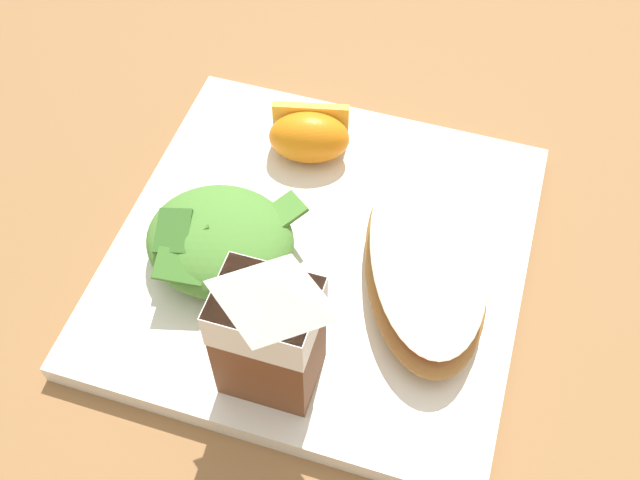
{
  "coord_description": "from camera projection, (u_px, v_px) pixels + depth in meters",
  "views": [
    {
      "loc": [
        -0.09,
        0.29,
        0.45
      ],
      "look_at": [
        0.0,
        0.0,
        0.03
      ],
      "focal_mm": 42.55,
      "sensor_mm": 36.0,
      "label": 1
    }
  ],
  "objects": [
    {
      "name": "green_salad_pile",
      "position": [
        220.0,
        240.0,
        0.51
      ],
      "size": [
        0.1,
        0.09,
        0.04
      ],
      "color": "#4C8433",
      "rests_on": "white_plate"
    },
    {
      "name": "milk_carton",
      "position": [
        276.0,
        328.0,
        0.42
      ],
      "size": [
        0.06,
        0.04,
        0.11
      ],
      "color": "brown",
      "rests_on": "white_plate"
    },
    {
      "name": "ground",
      "position": [
        320.0,
        261.0,
        0.54
      ],
      "size": [
        3.0,
        3.0,
        0.0
      ],
      "primitive_type": "plane",
      "color": "olive"
    },
    {
      "name": "orange_wedge_front",
      "position": [
        309.0,
        136.0,
        0.56
      ],
      "size": [
        0.07,
        0.05,
        0.04
      ],
      "color": "orange",
      "rests_on": "white_plate"
    },
    {
      "name": "cheesy_pizza_bread",
      "position": [
        426.0,
        259.0,
        0.5
      ],
      "size": [
        0.13,
        0.19,
        0.04
      ],
      "color": "#A87038",
      "rests_on": "white_plate"
    },
    {
      "name": "white_plate",
      "position": [
        320.0,
        255.0,
        0.53
      ],
      "size": [
        0.28,
        0.28,
        0.02
      ],
      "primitive_type": "cube",
      "color": "white",
      "rests_on": "ground"
    }
  ]
}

